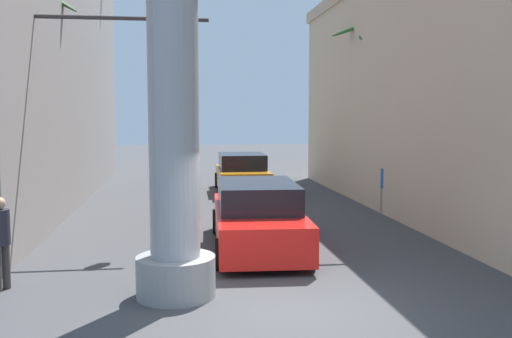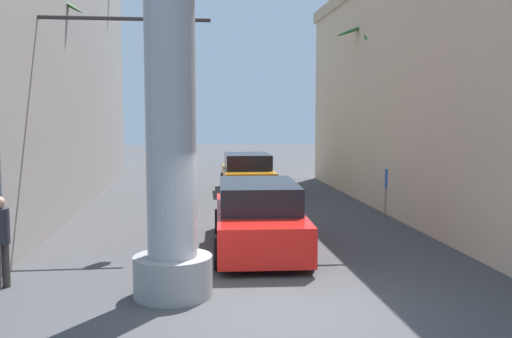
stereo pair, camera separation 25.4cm
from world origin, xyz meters
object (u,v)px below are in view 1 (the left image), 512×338
at_px(pedestrian_far_left, 84,172).
at_px(car_far, 242,174).
at_px(street_lamp, 431,74).
at_px(palm_tree_far_left, 90,67).
at_px(traffic_light_mast, 77,82).
at_px(palm_tree_mid_right, 370,81).
at_px(car_lead, 257,217).
at_px(pedestrian_curb_left, 0,236).
at_px(palm_tree_mid_left, 31,77).
at_px(pedestrian_mid_right, 386,183).

bearing_deg(pedestrian_far_left, car_far, 3.31).
height_order(street_lamp, palm_tree_far_left, palm_tree_far_left).
distance_m(street_lamp, traffic_light_mast, 9.22).
relative_size(car_far, palm_tree_mid_right, 0.70).
bearing_deg(palm_tree_far_left, car_lead, -68.08).
xyz_separation_m(traffic_light_mast, palm_tree_far_left, (-1.58, 13.03, 1.40)).
height_order(car_lead, pedestrian_curb_left, pedestrian_curb_left).
bearing_deg(palm_tree_mid_right, palm_tree_far_left, 148.90).
relative_size(palm_tree_mid_left, palm_tree_mid_right, 1.05).
distance_m(car_far, palm_tree_mid_right, 6.24).
bearing_deg(traffic_light_mast, palm_tree_far_left, 96.90).
height_order(pedestrian_mid_right, pedestrian_curb_left, pedestrian_curb_left).
xyz_separation_m(car_lead, palm_tree_mid_right, (5.33, 7.69, 3.64)).
distance_m(traffic_light_mast, car_lead, 5.46).
xyz_separation_m(palm_tree_mid_right, pedestrian_curb_left, (-10.27, -10.25, -3.40)).
bearing_deg(car_far, palm_tree_mid_right, -24.92).
height_order(palm_tree_far_left, pedestrian_mid_right, palm_tree_far_left).
bearing_deg(car_lead, pedestrian_curb_left, -152.60).
distance_m(palm_tree_mid_left, pedestrian_far_left, 5.67).
bearing_deg(street_lamp, palm_tree_mid_right, 86.70).
distance_m(traffic_light_mast, pedestrian_mid_right, 9.78).
distance_m(palm_tree_mid_left, pedestrian_mid_right, 11.34).
bearing_deg(pedestrian_curb_left, pedestrian_far_left, 92.14).
xyz_separation_m(street_lamp, pedestrian_far_left, (-10.38, 7.70, -3.30)).
distance_m(pedestrian_mid_right, pedestrian_far_left, 11.40).
bearing_deg(palm_tree_far_left, pedestrian_mid_right, -44.39).
distance_m(car_far, pedestrian_far_left, 6.14).
height_order(street_lamp, traffic_light_mast, street_lamp).
bearing_deg(palm_tree_mid_left, car_lead, -38.86).
bearing_deg(traffic_light_mast, palm_tree_mid_right, 33.50).
bearing_deg(palm_tree_far_left, palm_tree_mid_left, -92.09).
relative_size(car_lead, palm_tree_far_left, 0.56).
xyz_separation_m(palm_tree_mid_left, pedestrian_mid_right, (10.82, -0.80, -3.29)).
xyz_separation_m(palm_tree_mid_left, palm_tree_mid_right, (11.47, 2.74, 0.13)).
bearing_deg(car_far, palm_tree_mid_left, -144.64).
bearing_deg(palm_tree_mid_right, pedestrian_mid_right, -100.33).
bearing_deg(pedestrian_far_left, palm_tree_far_left, 94.62).
bearing_deg(traffic_light_mast, street_lamp, 2.48).
xyz_separation_m(street_lamp, pedestrian_mid_right, (-0.31, 2.37, -3.26)).
height_order(palm_tree_far_left, pedestrian_curb_left, palm_tree_far_left).
bearing_deg(palm_tree_mid_right, pedestrian_curb_left, -135.05).
xyz_separation_m(street_lamp, palm_tree_mid_right, (0.34, 5.92, 0.15)).
distance_m(traffic_light_mast, pedestrian_far_left, 8.71).
xyz_separation_m(car_far, pedestrian_far_left, (-6.13, -0.35, 0.19)).
bearing_deg(pedestrian_far_left, street_lamp, -36.56).
relative_size(car_far, pedestrian_far_left, 2.90).
distance_m(car_far, pedestrian_mid_right, 6.92).
bearing_deg(pedestrian_mid_right, palm_tree_far_left, 135.61).
bearing_deg(traffic_light_mast, car_lead, -18.02).
xyz_separation_m(car_lead, palm_tree_mid_left, (-6.14, 4.95, 3.52)).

